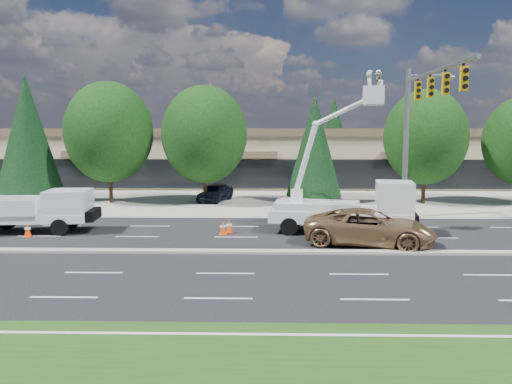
{
  "coord_description": "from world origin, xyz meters",
  "views": [
    {
      "loc": [
        1.54,
        -21.39,
        5.37
      ],
      "look_at": [
        1.03,
        2.41,
        2.4
      ],
      "focal_mm": 35.0,
      "sensor_mm": 36.0,
      "label": 1
    }
  ],
  "objects_px": {
    "minivan": "(370,227)",
    "utility_pickup": "(42,215)",
    "signal_mast": "(418,118)",
    "bucket_truck": "(352,200)"
  },
  "relations": [
    {
      "from": "utility_pickup",
      "to": "bucket_truck",
      "type": "height_order",
      "value": "bucket_truck"
    },
    {
      "from": "minivan",
      "to": "utility_pickup",
      "type": "bearing_deg",
      "value": 96.01
    },
    {
      "from": "bucket_truck",
      "to": "minivan",
      "type": "distance_m",
      "value": 2.75
    },
    {
      "from": "utility_pickup",
      "to": "bucket_truck",
      "type": "relative_size",
      "value": 0.72
    },
    {
      "from": "signal_mast",
      "to": "minivan",
      "type": "xyz_separation_m",
      "value": [
        -3.66,
        -5.37,
        -5.22
      ]
    },
    {
      "from": "utility_pickup",
      "to": "minivan",
      "type": "bearing_deg",
      "value": -13.82
    },
    {
      "from": "signal_mast",
      "to": "minivan",
      "type": "relative_size",
      "value": 1.69
    },
    {
      "from": "minivan",
      "to": "bucket_truck",
      "type": "bearing_deg",
      "value": 24.17
    },
    {
      "from": "signal_mast",
      "to": "minivan",
      "type": "bearing_deg",
      "value": -124.26
    },
    {
      "from": "bucket_truck",
      "to": "minivan",
      "type": "bearing_deg",
      "value": -70.9
    }
  ]
}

